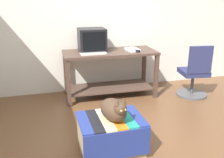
# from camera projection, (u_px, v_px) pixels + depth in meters

# --- Properties ---
(ground_plane) EXTENTS (14.00, 14.00, 0.00)m
(ground_plane) POSITION_uv_depth(u_px,v_px,m) (132.00, 147.00, 2.92)
(ground_plane) COLOR brown
(back_wall) EXTENTS (8.00, 0.10, 2.60)m
(back_wall) POSITION_uv_depth(u_px,v_px,m) (93.00, 16.00, 4.38)
(back_wall) COLOR silver
(back_wall) RESTS_ON ground_plane
(desk) EXTENTS (1.53, 0.67, 0.77)m
(desk) POSITION_uv_depth(u_px,v_px,m) (110.00, 66.00, 4.26)
(desk) COLOR #4C382D
(desk) RESTS_ON ground_plane
(tv_monitor) EXTENTS (0.43, 0.39, 0.37)m
(tv_monitor) POSITION_uv_depth(u_px,v_px,m) (92.00, 40.00, 4.11)
(tv_monitor) COLOR black
(tv_monitor) RESTS_ON desk
(keyboard) EXTENTS (0.40, 0.16, 0.02)m
(keyboard) POSITION_uv_depth(u_px,v_px,m) (93.00, 53.00, 3.98)
(keyboard) COLOR beige
(keyboard) RESTS_ON desk
(book) EXTENTS (0.20, 0.27, 0.04)m
(book) POSITION_uv_depth(u_px,v_px,m) (132.00, 50.00, 4.22)
(book) COLOR white
(book) RESTS_ON desk
(ottoman_with_blanket) EXTENTS (0.69, 0.54, 0.40)m
(ottoman_with_blanket) POSITION_uv_depth(u_px,v_px,m) (111.00, 135.00, 2.79)
(ottoman_with_blanket) COLOR tan
(ottoman_with_blanket) RESTS_ON ground_plane
(cat) EXTENTS (0.36, 0.43, 0.29)m
(cat) POSITION_uv_depth(u_px,v_px,m) (114.00, 110.00, 2.66)
(cat) COLOR #473323
(cat) RESTS_ON ottoman_with_blanket
(office_chair) EXTENTS (0.52, 0.52, 0.89)m
(office_chair) POSITION_uv_depth(u_px,v_px,m) (195.00, 74.00, 4.27)
(office_chair) COLOR #4C4C51
(office_chair) RESTS_ON ground_plane
(stapler) EXTENTS (0.10, 0.11, 0.04)m
(stapler) POSITION_uv_depth(u_px,v_px,m) (137.00, 51.00, 4.11)
(stapler) COLOR black
(stapler) RESTS_ON desk
(pen) EXTENTS (0.06, 0.13, 0.01)m
(pen) POSITION_uv_depth(u_px,v_px,m) (135.00, 49.00, 4.31)
(pen) COLOR #2351B2
(pen) RESTS_ON desk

